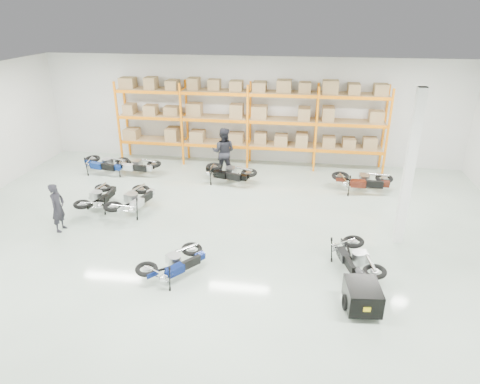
% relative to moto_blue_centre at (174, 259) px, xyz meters
% --- Properties ---
extents(room, '(18.00, 18.00, 18.00)m').
position_rel_moto_blue_centre_xyz_m(room, '(0.80, 2.18, 1.74)').
color(room, '#B8CDBC').
rests_on(room, ground).
extents(pallet_rack, '(11.28, 0.98, 3.62)m').
position_rel_moto_blue_centre_xyz_m(pallet_rack, '(0.80, 8.63, 1.75)').
color(pallet_rack, orange).
rests_on(pallet_rack, ground).
extents(structural_column, '(0.25, 0.25, 4.50)m').
position_rel_moto_blue_centre_xyz_m(structural_column, '(6.00, 2.68, 1.74)').
color(structural_column, white).
rests_on(structural_column, ground).
extents(moto_blue_centre, '(1.69, 1.82, 1.08)m').
position_rel_moto_blue_centre_xyz_m(moto_blue_centre, '(0.00, 0.00, 0.00)').
color(moto_blue_centre, '#071348').
rests_on(moto_blue_centre, ground).
extents(moto_silver_left, '(1.34, 2.00, 1.18)m').
position_rel_moto_blue_centre_xyz_m(moto_silver_left, '(-2.44, 3.45, 0.05)').
color(moto_silver_left, '#B0B3B7').
rests_on(moto_silver_left, ground).
extents(moto_black_far_left, '(0.92, 1.72, 1.09)m').
position_rel_moto_blue_centre_xyz_m(moto_black_far_left, '(-3.72, 3.55, 0.00)').
color(moto_black_far_left, black).
rests_on(moto_black_far_left, ground).
extents(moto_touring_right, '(1.28, 1.90, 1.12)m').
position_rel_moto_blue_centre_xyz_m(moto_touring_right, '(4.58, 0.91, 0.02)').
color(moto_touring_right, black).
rests_on(moto_touring_right, ground).
extents(trailer, '(0.83, 1.59, 0.66)m').
position_rel_moto_blue_centre_xyz_m(trailer, '(4.58, -0.69, -0.12)').
color(trailer, black).
rests_on(trailer, ground).
extents(moto_back_a, '(1.99, 1.27, 1.19)m').
position_rel_moto_blue_centre_xyz_m(moto_back_a, '(-4.91, 6.66, 0.05)').
color(moto_back_a, navy).
rests_on(moto_back_a, ground).
extents(moto_back_b, '(1.84, 1.07, 1.13)m').
position_rel_moto_blue_centre_xyz_m(moto_back_b, '(-3.63, 6.74, 0.02)').
color(moto_back_b, silver).
rests_on(moto_back_b, ground).
extents(moto_back_c, '(2.06, 1.45, 1.21)m').
position_rel_moto_blue_centre_xyz_m(moto_back_c, '(0.29, 6.38, 0.06)').
color(moto_back_c, black).
rests_on(moto_back_c, ground).
extents(moto_back_d, '(1.92, 0.95, 1.24)m').
position_rel_moto_blue_centre_xyz_m(moto_back_d, '(5.36, 6.26, 0.08)').
color(moto_back_d, '#46170E').
rests_on(moto_back_d, ground).
extents(person_left, '(0.38, 0.57, 1.54)m').
position_rel_moto_blue_centre_xyz_m(person_left, '(-4.19, 1.87, 0.26)').
color(person_left, black).
rests_on(person_left, ground).
extents(person_back, '(1.00, 0.79, 1.98)m').
position_rel_moto_blue_centre_xyz_m(person_back, '(-0.04, 7.21, 0.48)').
color(person_back, black).
rests_on(person_back, ground).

